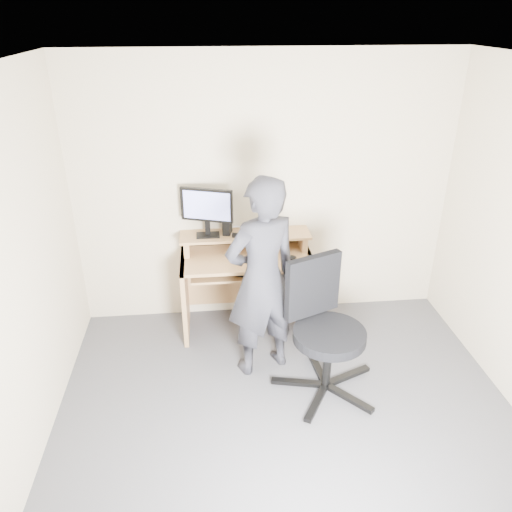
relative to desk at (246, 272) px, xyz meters
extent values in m
plane|color=#48484C|center=(0.20, -1.53, -0.55)|extent=(3.50, 3.50, 0.00)
cube|color=#BBAD94|center=(0.20, 0.22, 0.70)|extent=(3.50, 0.02, 2.50)
cube|color=white|center=(0.20, -1.53, 1.95)|extent=(3.50, 3.50, 0.02)
cube|color=tan|center=(-0.58, -0.08, -0.17)|extent=(0.04, 0.60, 0.75)
cube|color=tan|center=(0.58, -0.08, -0.17)|extent=(0.04, 0.60, 0.75)
cube|color=tan|center=(0.00, -0.08, 0.19)|extent=(1.20, 0.60, 0.03)
cube|color=tan|center=(0.00, -0.16, 0.09)|extent=(1.02, 0.38, 0.02)
cube|color=tan|center=(-0.54, 0.07, 0.28)|extent=(0.05, 0.28, 0.15)
cube|color=tan|center=(0.54, 0.07, 0.28)|extent=(0.05, 0.28, 0.15)
cube|color=tan|center=(0.00, 0.07, 0.35)|extent=(1.20, 0.30, 0.02)
cube|color=tan|center=(0.00, 0.21, -0.12)|extent=(1.20, 0.03, 0.65)
cube|color=black|center=(-0.34, 0.06, 0.37)|extent=(0.21, 0.13, 0.01)
cube|color=black|center=(-0.34, 0.08, 0.44)|extent=(0.05, 0.04, 0.13)
cube|color=black|center=(-0.34, 0.05, 0.66)|extent=(0.46, 0.19, 0.31)
cube|color=#929DFD|center=(-0.34, 0.04, 0.66)|extent=(0.41, 0.14, 0.26)
cube|color=black|center=(-0.16, 0.10, 0.46)|extent=(0.10, 0.14, 0.20)
cylinder|color=silver|center=(0.21, 0.09, 0.45)|extent=(0.10, 0.10, 0.18)
cube|color=black|center=(0.23, 0.02, 0.37)|extent=(0.10, 0.14, 0.01)
cube|color=black|center=(-0.10, 0.01, 0.38)|extent=(0.05, 0.05, 0.03)
torus|color=silver|center=(-0.08, 0.13, 0.37)|extent=(0.16, 0.16, 0.06)
cube|color=black|center=(-0.10, -0.17, 0.12)|extent=(0.49, 0.34, 0.03)
ellipsoid|color=black|center=(0.39, -0.18, 0.22)|extent=(0.11, 0.08, 0.04)
cube|color=black|center=(0.76, -0.97, -0.50)|extent=(0.42, 0.22, 0.03)
cube|color=black|center=(0.53, -0.83, -0.50)|extent=(0.09, 0.43, 0.03)
cube|color=black|center=(0.33, -1.00, -0.50)|extent=(0.43, 0.15, 0.03)
cube|color=black|center=(0.43, -1.25, -0.50)|extent=(0.27, 0.40, 0.03)
cube|color=black|center=(0.70, -1.22, -0.50)|extent=(0.32, 0.36, 0.03)
cylinder|color=black|center=(0.55, -1.05, -0.27)|extent=(0.07, 0.07, 0.45)
cylinder|color=black|center=(0.55, -1.05, -0.02)|extent=(0.56, 0.56, 0.08)
cube|color=black|center=(0.45, -0.83, 0.30)|extent=(0.46, 0.25, 0.51)
imported|color=black|center=(0.07, -0.70, 0.31)|extent=(0.73, 0.61, 1.71)
camera|label=1|loc=(-0.33, -4.13, 2.22)|focal=35.00mm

